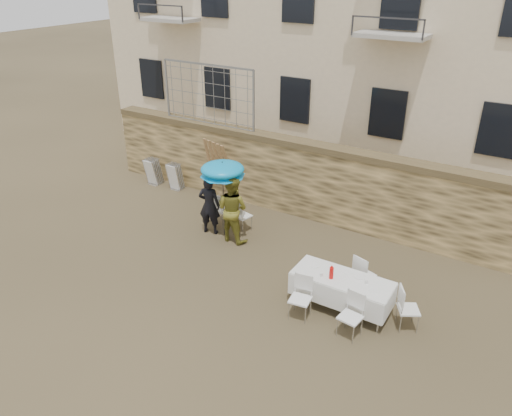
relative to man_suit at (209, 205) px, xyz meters
The scene contains 17 objects.
ground 3.11m from the man_suit, 62.95° to the right, with size 80.00×80.00×0.00m, color brown.
stone_wall 2.71m from the man_suit, 59.62° to the left, with size 13.00×0.50×2.20m, color olive.
chain_link_fence 3.65m from the man_suit, 125.10° to the left, with size 3.20×0.06×1.80m, color gray, non-canonical shape.
man_suit is the anchor object (origin of this frame).
woman_dress 0.76m from the man_suit, ahead, with size 0.88×0.69×1.82m, color #A09930.
umbrella 1.11m from the man_suit, 14.04° to the left, with size 1.18×1.18×1.96m.
couple_chair_left 0.65m from the man_suit, 90.00° to the left, with size 0.48×0.48×0.96m, color white, non-canonical shape.
couple_chair_right 0.95m from the man_suit, 38.16° to the left, with size 0.48×0.48×0.96m, color white, non-canonical shape.
banquet_table 4.54m from the man_suit, 15.81° to the right, with size 2.10×0.85×0.78m.
soda_bottle 4.39m from the man_suit, 18.40° to the right, with size 0.09×0.09×0.26m, color red.
table_chair_front_left 4.27m from the man_suit, 27.81° to the right, with size 0.48×0.48×0.96m, color white, non-canonical shape.
table_chair_front_right 5.27m from the man_suit, 22.20° to the right, with size 0.48×0.48×0.96m, color white, non-canonical shape.
table_chair_back 4.60m from the man_suit, ahead, with size 0.48×0.48×0.96m, color white, non-canonical shape.
table_chair_side 5.89m from the man_suit, 11.15° to the right, with size 0.48×0.48×0.96m, color white, non-canonical shape.
chair_stack_left 4.03m from the man_suit, 152.53° to the left, with size 0.46×0.47×0.92m, color white, non-canonical shape.
chair_stack_right 3.26m from the man_suit, 145.17° to the left, with size 0.46×0.40×0.92m, color white, non-canonical shape.
wood_planks 2.20m from the man_suit, 118.86° to the left, with size 0.70×0.20×2.00m, color #A37749, non-canonical shape.
Camera 1 is at (6.00, -6.91, 6.74)m, focal length 35.00 mm.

